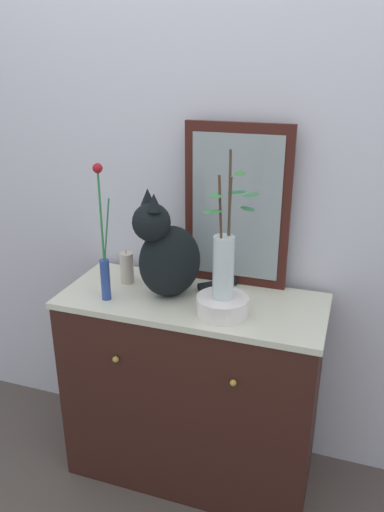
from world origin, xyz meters
TOP-DOWN VIEW (x-y plane):
  - ground_plane at (0.00, 0.00)m, footprint 6.00×6.00m
  - wall_back at (0.00, 0.30)m, footprint 4.40×0.08m
  - sideboard at (0.00, -0.00)m, footprint 1.05×0.46m
  - mirror_leaning at (0.12, 0.20)m, footprint 0.43×0.03m
  - cat_sitting at (-0.10, -0.01)m, footprint 0.38×0.34m
  - vase_slim_green at (-0.32, -0.11)m, footprint 0.06×0.04m
  - bowl_porcelain at (0.15, -0.09)m, footprint 0.19×0.19m
  - vase_glass_clear at (0.15, -0.09)m, footprint 0.19×0.13m
  - candle_pillar at (-0.31, 0.06)m, footprint 0.06×0.06m

SIDE VIEW (x-z plane):
  - ground_plane at x=0.00m, z-range 0.00..0.00m
  - sideboard at x=0.00m, z-range 0.00..0.85m
  - bowl_porcelain at x=0.15m, z-range 0.85..0.92m
  - candle_pillar at x=-0.31m, z-range 0.85..0.99m
  - vase_slim_green at x=-0.32m, z-range 0.76..1.30m
  - cat_sitting at x=-0.10m, z-range 0.82..1.25m
  - vase_glass_clear at x=0.15m, z-range 0.80..1.34m
  - mirror_leaning at x=0.12m, z-range 0.85..1.51m
  - wall_back at x=0.00m, z-range 0.00..2.60m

